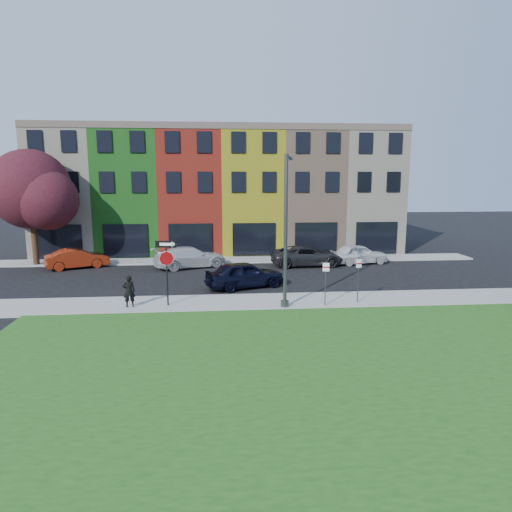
{
  "coord_description": "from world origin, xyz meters",
  "views": [
    {
      "loc": [
        -2.9,
        -19.66,
        6.5
      ],
      "look_at": [
        -0.88,
        4.0,
        2.3
      ],
      "focal_mm": 32.0,
      "sensor_mm": 36.0,
      "label": 1
    }
  ],
  "objects": [
    {
      "name": "parking_sign_b",
      "position": [
        4.18,
        2.33,
        1.57
      ],
      "size": [
        0.31,
        0.14,
        2.35
      ],
      "rotation": [
        0.0,
        0.0,
        0.33
      ],
      "color": "#424446",
      "rests_on": "sidewalk_near"
    },
    {
      "name": "man",
      "position": [
        -7.25,
        2.47,
        0.92
      ],
      "size": [
        0.73,
        0.61,
        1.6
      ],
      "primitive_type": "imported",
      "rotation": [
        0.0,
        0.0,
        3.34
      ],
      "color": "black",
      "rests_on": "sidewalk_near"
    },
    {
      "name": "parking_sign_a",
      "position": [
        2.39,
        1.89,
        1.53
      ],
      "size": [
        0.32,
        0.11,
        2.27
      ],
      "rotation": [
        0.0,
        0.0,
        -0.21
      ],
      "color": "#424446",
      "rests_on": "sidewalk_near"
    },
    {
      "name": "tree_purple",
      "position": [
        -15.97,
        14.28,
        5.39
      ],
      "size": [
        6.75,
        5.91,
        8.23
      ],
      "color": "black",
      "rests_on": "sidewalk_far"
    },
    {
      "name": "parked_car_red",
      "position": [
        -12.83,
        13.09,
        0.7
      ],
      "size": [
        4.74,
        5.4,
        1.41
      ],
      "primitive_type": "imported",
      "rotation": [
        0.0,
        0.0,
        2.0
      ],
      "color": "maroon",
      "rests_on": "ground"
    },
    {
      "name": "stop_sign",
      "position": [
        -5.41,
        2.63,
        2.42
      ],
      "size": [
        1.04,
        0.19,
        3.25
      ],
      "rotation": [
        0.0,
        0.0,
        -0.15
      ],
      "color": "black",
      "rests_on": "sidewalk_near"
    },
    {
      "name": "parked_car_dark",
      "position": [
        3.62,
        12.65,
        0.74
      ],
      "size": [
        3.07,
        5.59,
        1.47
      ],
      "primitive_type": "imported",
      "rotation": [
        0.0,
        0.0,
        1.63
      ],
      "color": "black",
      "rests_on": "ground"
    },
    {
      "name": "sidewalk_far",
      "position": [
        -3.0,
        15.0,
        0.06
      ],
      "size": [
        40.0,
        2.4,
        0.12
      ],
      "primitive_type": "cube",
      "color": "gray",
      "rests_on": "ground"
    },
    {
      "name": "parked_car_white",
      "position": [
        7.57,
        13.0,
        0.74
      ],
      "size": [
        3.52,
        5.03,
        1.47
      ],
      "primitive_type": "imported",
      "rotation": [
        0.0,
        0.0,
        1.78
      ],
      "color": "silver",
      "rests_on": "ground"
    },
    {
      "name": "sidewalk_near",
      "position": [
        2.0,
        3.0,
        0.06
      ],
      "size": [
        40.0,
        3.0,
        0.12
      ],
      "primitive_type": "cube",
      "color": "gray",
      "rests_on": "ground"
    },
    {
      "name": "rowhouse_block",
      "position": [
        -2.5,
        21.18,
        4.99
      ],
      "size": [
        30.0,
        10.12,
        10.0
      ],
      "color": "beige",
      "rests_on": "ground"
    },
    {
      "name": "sedan_near",
      "position": [
        -1.33,
        6.39,
        0.79
      ],
      "size": [
        4.81,
        5.8,
        1.57
      ],
      "primitive_type": "imported",
      "rotation": [
        0.0,
        0.0,
        1.92
      ],
      "color": "black",
      "rests_on": "ground"
    },
    {
      "name": "parked_car_silver",
      "position": [
        -4.86,
        12.68,
        0.75
      ],
      "size": [
        5.76,
        6.67,
        1.51
      ],
      "primitive_type": "imported",
      "rotation": [
        0.0,
        0.0,
        1.96
      ],
      "color": "silver",
      "rests_on": "ground"
    },
    {
      "name": "street_lamp",
      "position": [
        0.42,
        2.12,
        3.85
      ],
      "size": [
        0.88,
        2.54,
        7.39
      ],
      "rotation": [
        0.0,
        0.0,
        -0.24
      ],
      "color": "#424446",
      "rests_on": "sidewalk_near"
    },
    {
      "name": "ground",
      "position": [
        0.0,
        0.0,
        0.0
      ],
      "size": [
        120.0,
        120.0,
        0.0
      ],
      "primitive_type": "plane",
      "color": "black",
      "rests_on": "ground"
    }
  ]
}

